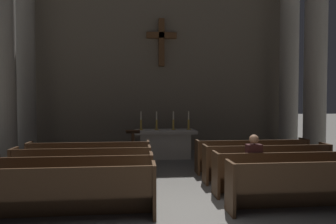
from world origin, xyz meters
TOP-DOWN VIEW (x-y plane):
  - ground_plane at (0.00, 0.00)m, footprint 80.00×80.00m
  - pew_left_row_1 at (-2.25, -0.04)m, footprint 3.19×0.50m
  - pew_left_row_2 at (-2.25, 0.96)m, footprint 3.19×0.50m
  - pew_left_row_3 at (-2.25, 1.95)m, footprint 3.19×0.50m
  - pew_left_row_4 at (-2.25, 2.95)m, footprint 3.19×0.50m
  - pew_right_row_1 at (2.25, -0.04)m, footprint 3.19×0.50m
  - pew_right_row_2 at (2.25, 0.96)m, footprint 3.19×0.50m
  - pew_right_row_3 at (2.25, 1.95)m, footprint 3.19×0.50m
  - pew_right_row_4 at (2.25, 2.95)m, footprint 3.19×0.50m
  - column_left_third at (-5.07, 4.47)m, footprint 1.09×1.09m
  - column_right_third at (5.07, 4.47)m, footprint 1.09×1.09m
  - column_left_fourth at (-5.07, 6.26)m, footprint 1.09×1.09m
  - column_right_fourth at (5.07, 6.26)m, footprint 1.09×1.09m
  - altar at (0.00, 5.36)m, footprint 2.20×0.90m
  - candlestick_outer_left at (-0.85, 5.36)m, footprint 0.16×0.16m
  - candlestick_inner_left at (-0.30, 5.36)m, footprint 0.16×0.16m
  - candlestick_inner_right at (0.30, 5.36)m, footprint 0.16×0.16m
  - candlestick_outer_right at (0.85, 5.36)m, footprint 0.16×0.16m
  - apse_with_cross at (0.00, 7.16)m, footprint 11.30×0.48m
  - lectern at (-1.12, 4.16)m, footprint 0.44×0.36m
  - lone_worshipper at (1.50, 0.99)m, footprint 0.32×0.43m

SIDE VIEW (x-z plane):
  - ground_plane at x=0.00m, z-range 0.00..0.00m
  - pew_left_row_1 at x=-2.25m, z-range 0.00..0.95m
  - pew_left_row_2 at x=-2.25m, z-range 0.00..0.95m
  - pew_left_row_3 at x=-2.25m, z-range 0.00..0.95m
  - pew_left_row_4 at x=-2.25m, z-range 0.00..0.95m
  - pew_right_row_1 at x=2.25m, z-range 0.00..0.95m
  - pew_right_row_2 at x=2.25m, z-range 0.00..0.95m
  - pew_right_row_3 at x=2.25m, z-range 0.00..0.95m
  - pew_right_row_4 at x=2.25m, z-range 0.00..0.95m
  - altar at x=0.00m, z-range 0.03..1.04m
  - lectern at x=-1.12m, z-range -0.03..1.13m
  - lone_worshipper at x=1.50m, z-range 0.03..1.35m
  - candlestick_outer_left at x=-0.85m, z-range 0.89..1.55m
  - candlestick_inner_left at x=-0.30m, z-range 0.89..1.55m
  - candlestick_inner_right at x=0.30m, z-range 0.89..1.55m
  - candlestick_outer_right at x=0.85m, z-range 0.89..1.55m
  - column_left_third at x=-5.07m, z-range -0.09..7.36m
  - column_right_third at x=5.07m, z-range -0.09..7.36m
  - column_left_fourth at x=-5.07m, z-range -0.09..7.36m
  - column_right_fourth at x=5.07m, z-range -0.09..7.36m
  - apse_with_cross at x=0.00m, z-range 0.00..7.99m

